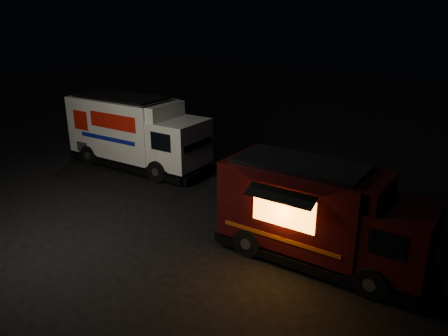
% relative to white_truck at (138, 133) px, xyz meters
% --- Properties ---
extents(ground, '(80.00, 80.00, 0.00)m').
position_rel_white_truck_xyz_m(ground, '(4.93, -3.02, -1.60)').
color(ground, black).
rests_on(ground, ground).
extents(white_truck, '(7.28, 3.25, 3.19)m').
position_rel_white_truck_xyz_m(white_truck, '(0.00, 0.00, 0.00)').
color(white_truck, white).
rests_on(white_truck, ground).
extents(red_truck, '(6.27, 2.80, 2.83)m').
position_rel_white_truck_xyz_m(red_truck, '(10.32, -1.98, -0.18)').
color(red_truck, '#32090D').
rests_on(red_truck, ground).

